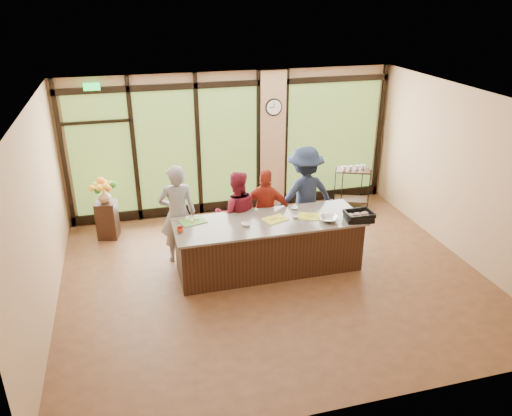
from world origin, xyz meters
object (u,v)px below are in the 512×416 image
cook_right (304,195)px  roasting_pan (359,218)px  bar_cart (352,182)px  island_base (269,246)px  cook_left (178,214)px  flower_stand (107,220)px

cook_right → roasting_pan: size_ratio=4.17×
roasting_pan → bar_cart: 2.70m
cook_right → bar_cart: bearing=-150.8°
island_base → bar_cart: size_ratio=3.16×
cook_left → bar_cart: bearing=-160.7°
roasting_pan → cook_right: bearing=123.4°
cook_left → cook_right: (2.40, 0.15, 0.04)m
cook_left → bar_cart: cook_left is taller
cook_left → flower_stand: bearing=-44.9°
cook_left → roasting_pan: bearing=160.2°
roasting_pan → bar_cart: bearing=76.7°
cook_left → flower_stand: (-1.25, 1.26, -0.53)m
cook_left → roasting_pan: (2.93, -1.07, 0.06)m
cook_left → bar_cart: size_ratio=1.84×
cook_left → cook_right: cook_right is taller
island_base → roasting_pan: roasting_pan is taller
island_base → roasting_pan: (1.48, -0.36, 0.52)m
cook_right → flower_stand: 3.86m
island_base → flower_stand: 3.34m
flower_stand → cook_left: bearing=-32.8°
cook_right → cook_left: bearing=-4.9°
island_base → flower_stand: island_base is taller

